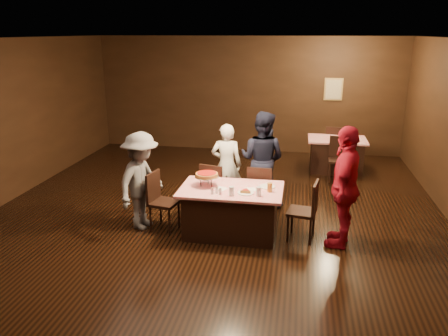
{
  "coord_description": "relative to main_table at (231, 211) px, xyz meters",
  "views": [
    {
      "loc": [
        1.39,
        -6.49,
        3.11
      ],
      "look_at": [
        0.23,
        0.12,
        1.0
      ],
      "focal_mm": 35.0,
      "sensor_mm": 36.0,
      "label": 1
    }
  ],
  "objects": [
    {
      "name": "pizza_stand",
      "position": [
        -0.4,
        0.05,
        0.57
      ],
      "size": [
        0.38,
        0.38,
        0.22
      ],
      "color": "black",
      "rests_on": "main_table"
    },
    {
      "name": "napkin_center",
      "position": [
        0.3,
        0.0,
        0.39
      ],
      "size": [
        0.19,
        0.19,
        0.01
      ],
      "primitive_type": "cube",
      "rotation": [
        0.0,
        0.0,
        0.21
      ],
      "color": "white",
      "rests_on": "main_table"
    },
    {
      "name": "chair_far_left",
      "position": [
        -0.4,
        0.75,
        0.09
      ],
      "size": [
        0.51,
        0.51,
        0.95
      ],
      "primitive_type": "cube",
      "rotation": [
        0.0,
        0.0,
        2.9
      ],
      "color": "black",
      "rests_on": "ground"
    },
    {
      "name": "main_table",
      "position": [
        0.0,
        0.0,
        0.0
      ],
      "size": [
        1.6,
        1.0,
        0.77
      ],
      "primitive_type": "cube",
      "color": "red",
      "rests_on": "ground"
    },
    {
      "name": "chair_far_right",
      "position": [
        0.4,
        0.75,
        0.09
      ],
      "size": [
        0.45,
        0.45,
        0.95
      ],
      "primitive_type": "cube",
      "rotation": [
        0.0,
        0.0,
        3.06
      ],
      "color": "black",
      "rests_on": "ground"
    },
    {
      "name": "back_table",
      "position": [
        1.87,
        3.66,
        0.0
      ],
      "size": [
        1.3,
        0.9,
        0.77
      ],
      "primitive_type": "cube",
      "color": "#AB0B18",
      "rests_on": "ground"
    },
    {
      "name": "diner_grey_knit",
      "position": [
        -1.47,
        -0.0,
        0.42
      ],
      "size": [
        0.84,
        1.16,
        1.61
      ],
      "primitive_type": "imported",
      "rotation": [
        0.0,
        0.0,
        1.31
      ],
      "color": "slate",
      "rests_on": "ground"
    },
    {
      "name": "glass_amber",
      "position": [
        0.6,
        -0.05,
        0.46
      ],
      "size": [
        0.08,
        0.08,
        0.14
      ],
      "primitive_type": "cylinder",
      "color": "#BF7F26",
      "rests_on": "main_table"
    },
    {
      "name": "plate_empty",
      "position": [
        0.55,
        0.15,
        0.39
      ],
      "size": [
        0.25,
        0.25,
        0.01
      ],
      "primitive_type": "cylinder",
      "color": "white",
      "rests_on": "main_table"
    },
    {
      "name": "chair_back_far",
      "position": [
        1.87,
        4.26,
        0.09
      ],
      "size": [
        0.48,
        0.48,
        0.95
      ],
      "primitive_type": "cube",
      "rotation": [
        0.0,
        0.0,
        2.98
      ],
      "color": "black",
      "rests_on": "ground"
    },
    {
      "name": "glass_front_right",
      "position": [
        0.45,
        -0.25,
        0.46
      ],
      "size": [
        0.08,
        0.08,
        0.14
      ],
      "primitive_type": "cylinder",
      "color": "silver",
      "rests_on": "main_table"
    },
    {
      "name": "chair_end_right",
      "position": [
        1.1,
        0.0,
        0.09
      ],
      "size": [
        0.48,
        0.48,
        0.95
      ],
      "primitive_type": "cube",
      "rotation": [
        0.0,
        0.0,
        -1.74
      ],
      "color": "black",
      "rests_on": "ground"
    },
    {
      "name": "diner_white_jacket",
      "position": [
        -0.28,
        1.21,
        0.38
      ],
      "size": [
        0.59,
        0.41,
        1.54
      ],
      "primitive_type": "imported",
      "rotation": [
        0.0,
        0.0,
        3.22
      ],
      "color": "white",
      "rests_on": "ground"
    },
    {
      "name": "chair_back_near",
      "position": [
        1.87,
        2.96,
        0.09
      ],
      "size": [
        0.44,
        0.44,
        0.95
      ],
      "primitive_type": "cube",
      "rotation": [
        0.0,
        0.0,
        -0.04
      ],
      "color": "black",
      "rests_on": "ground"
    },
    {
      "name": "condiments",
      "position": [
        -0.18,
        -0.28,
        0.43
      ],
      "size": [
        0.17,
        0.1,
        0.09
      ],
      "color": "silver",
      "rests_on": "main_table"
    },
    {
      "name": "plate_with_slice",
      "position": [
        0.25,
        -0.18,
        0.41
      ],
      "size": [
        0.25,
        0.25,
        0.06
      ],
      "color": "white",
      "rests_on": "main_table"
    },
    {
      "name": "napkin_left",
      "position": [
        -0.15,
        -0.05,
        0.39
      ],
      "size": [
        0.21,
        0.21,
        0.01
      ],
      "primitive_type": "cube",
      "rotation": [
        0.0,
        0.0,
        -0.35
      ],
      "color": "white",
      "rests_on": "main_table"
    },
    {
      "name": "chair_end_left",
      "position": [
        -1.1,
        0.0,
        0.09
      ],
      "size": [
        0.49,
        0.49,
        0.95
      ],
      "primitive_type": "cube",
      "rotation": [
        0.0,
        0.0,
        1.39
      ],
      "color": "black",
      "rests_on": "ground"
    },
    {
      "name": "room",
      "position": [
        -0.39,
        0.19,
        1.75
      ],
      "size": [
        10.0,
        10.04,
        3.02
      ],
      "color": "black",
      "rests_on": "ground"
    },
    {
      "name": "diner_red_shirt",
      "position": [
        1.7,
        -0.07,
        0.54
      ],
      "size": [
        0.67,
        1.15,
        1.84
      ],
      "primitive_type": "imported",
      "rotation": [
        0.0,
        0.0,
        -1.78
      ],
      "color": "#AB1126",
      "rests_on": "ground"
    },
    {
      "name": "glass_front_left",
      "position": [
        0.05,
        -0.3,
        0.46
      ],
      "size": [
        0.08,
        0.08,
        0.14
      ],
      "primitive_type": "cylinder",
      "color": "silver",
      "rests_on": "main_table"
    },
    {
      "name": "diner_navy_hoodie",
      "position": [
        0.36,
        1.31,
        0.5
      ],
      "size": [
        1.02,
        0.89,
        1.76
      ],
      "primitive_type": "imported",
      "rotation": [
        0.0,
        0.0,
        2.84
      ],
      "color": "black",
      "rests_on": "ground"
    }
  ]
}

